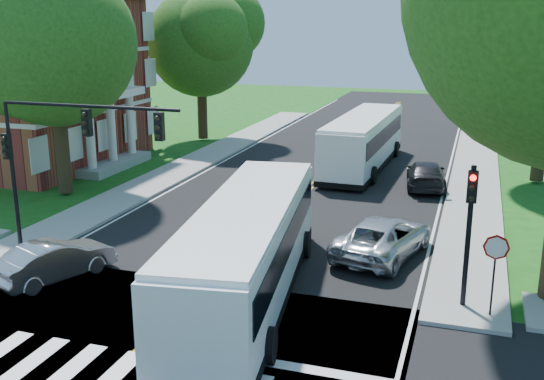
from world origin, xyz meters
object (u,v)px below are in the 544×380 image
at_px(bus_lead, 248,249).
at_px(dark_sedan, 426,175).
at_px(hatchback, 55,260).
at_px(signal_nw, 62,143).
at_px(suv, 383,237).
at_px(bus_follow, 364,140).
at_px(signal_ne, 470,218).

distance_m(bus_lead, dark_sedan, 16.58).
bearing_deg(hatchback, signal_nw, -48.35).
relative_size(suv, dark_sedan, 1.10).
xyz_separation_m(hatchback, dark_sedan, (11.01, 16.53, 0.02)).
bearing_deg(hatchback, bus_follow, -87.41).
relative_size(signal_ne, bus_lead, 0.35).
bearing_deg(suv, bus_follow, -63.42).
relative_size(bus_follow, dark_sedan, 2.54).
distance_m(bus_follow, dark_sedan, 5.44).
bearing_deg(suv, signal_ne, 141.51).
relative_size(signal_nw, suv, 1.35).
bearing_deg(hatchback, suv, -129.27).
xyz_separation_m(suv, dark_sedan, (0.64, 10.81, -0.03)).
distance_m(bus_follow, hatchback, 21.31).
distance_m(hatchback, dark_sedan, 19.86).
height_order(signal_ne, suv, signal_ne).
bearing_deg(hatchback, signal_ne, -150.39).
height_order(signal_nw, bus_follow, signal_nw).
distance_m(signal_ne, suv, 5.41).
distance_m(signal_nw, suv, 12.24).
bearing_deg(bus_lead, signal_nw, -18.10).
relative_size(bus_follow, hatchback, 2.96).
xyz_separation_m(bus_lead, hatchback, (-6.86, -0.50, -1.00)).
relative_size(bus_lead, bus_follow, 1.03).
relative_size(signal_nw, dark_sedan, 1.49).
distance_m(signal_ne, bus_follow, 19.39).
bearing_deg(bus_lead, signal_ne, -176.71).
relative_size(bus_lead, suv, 2.38).
xyz_separation_m(bus_lead, bus_follow, (0.16, 19.59, -0.02)).
height_order(signal_ne, dark_sedan, signal_ne).
bearing_deg(bus_lead, bus_follow, -98.64).
xyz_separation_m(signal_nw, signal_ne, (14.06, 0.01, -1.41)).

